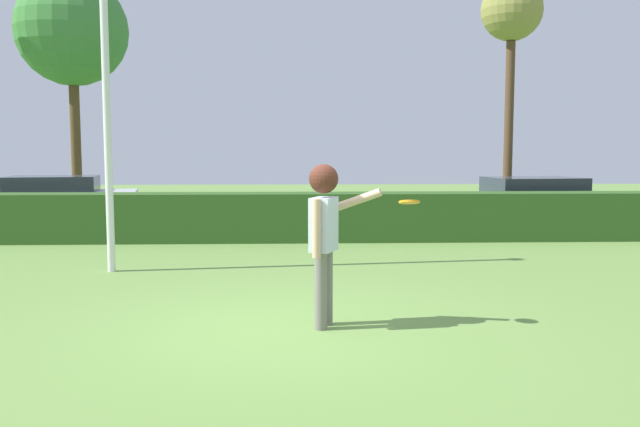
% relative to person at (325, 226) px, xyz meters
% --- Properties ---
extents(ground_plane, '(60.00, 60.00, 0.00)m').
position_rel_person_xyz_m(ground_plane, '(-0.40, -0.12, -1.12)').
color(ground_plane, olive).
extents(person, '(0.82, 0.54, 1.78)m').
position_rel_person_xyz_m(person, '(0.00, 0.00, 0.00)').
color(person, slate).
rests_on(person, ground).
extents(frisbee, '(0.23, 0.23, 0.07)m').
position_rel_person_xyz_m(frisbee, '(0.91, -0.02, 0.25)').
color(frisbee, orange).
extents(lamppost, '(0.24, 0.24, 6.86)m').
position_rel_person_xyz_m(lamppost, '(-3.24, 3.45, 2.63)').
color(lamppost, silver).
rests_on(lamppost, ground).
extents(hedge_row, '(20.23, 0.90, 1.02)m').
position_rel_person_xyz_m(hedge_row, '(-0.40, 6.90, -0.61)').
color(hedge_row, '#2D511E').
rests_on(hedge_row, ground).
extents(parked_car_silver, '(4.44, 2.42, 1.25)m').
position_rel_person_xyz_m(parked_car_silver, '(-6.61, 10.38, -0.43)').
color(parked_car_silver, '#B7B7BC').
rests_on(parked_car_silver, ground).
extents(parked_car_green, '(4.37, 2.20, 1.25)m').
position_rel_person_xyz_m(parked_car_green, '(5.61, 9.08, -0.43)').
color(parked_car_green, '#1E6633').
rests_on(parked_car_green, ground).
extents(birch_tree, '(3.51, 3.51, 7.48)m').
position_rel_person_xyz_m(birch_tree, '(-7.38, 14.68, 4.57)').
color(birch_tree, brown).
rests_on(birch_tree, ground).
extents(oak_tree, '(1.67, 1.67, 6.55)m').
position_rel_person_xyz_m(oak_tree, '(5.60, 11.08, 4.40)').
color(oak_tree, '#503823').
rests_on(oak_tree, ground).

